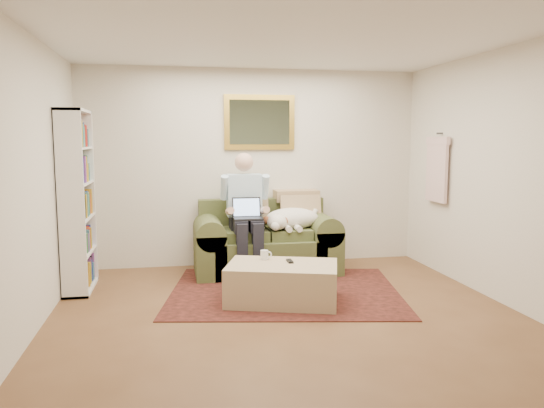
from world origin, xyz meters
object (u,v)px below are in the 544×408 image
object	(u,v)px
ottoman	(282,283)
bookshelf	(77,201)
seated_man	(246,215)
laptop	(247,213)
sleeping_dog	(292,219)
sofa	(266,247)
coffee_mug	(264,255)

from	to	relation	value
ottoman	bookshelf	xyz separation A→B (m)	(-2.13, 0.90, 0.80)
seated_man	bookshelf	size ratio (longest dim) A/B	0.76
laptop	sleeping_dog	xyz separation A→B (m)	(0.59, 0.14, -0.11)
sofa	ottoman	bearing A→B (deg)	-92.56
sleeping_dog	coffee_mug	xyz separation A→B (m)	(-0.53, -0.98, -0.23)
laptop	coffee_mug	bearing A→B (deg)	-85.63
seated_man	coffee_mug	xyz separation A→B (m)	(0.06, -0.91, -0.30)
coffee_mug	bookshelf	bearing A→B (deg)	161.57
laptop	bookshelf	size ratio (longest dim) A/B	0.17
laptop	bookshelf	world-z (taller)	bookshelf
coffee_mug	seated_man	bearing A→B (deg)	94.04
ottoman	sofa	bearing A→B (deg)	87.44
sleeping_dog	bookshelf	world-z (taller)	bookshelf
sofa	bookshelf	bearing A→B (deg)	-169.34
laptop	bookshelf	distance (m)	1.94
sofa	seated_man	bearing A→B (deg)	-148.55
sofa	coffee_mug	bearing A→B (deg)	-100.79
seated_man	sleeping_dog	size ratio (longest dim) A/B	2.04
ottoman	coffee_mug	world-z (taller)	coffee_mug
ottoman	coffee_mug	distance (m)	0.38
sleeping_dog	ottoman	xyz separation A→B (m)	(-0.38, -1.22, -0.48)
sofa	seated_man	size ratio (longest dim) A/B	1.19
bookshelf	ottoman	bearing A→B (deg)	-22.86
sleeping_dog	coffee_mug	world-z (taller)	sleeping_dog
laptop	coffee_mug	size ratio (longest dim) A/B	3.48
sofa	bookshelf	size ratio (longest dim) A/B	0.90
sofa	bookshelf	distance (m)	2.34
seated_man	bookshelf	bearing A→B (deg)	-172.65
ottoman	coffee_mug	size ratio (longest dim) A/B	11.15
sofa	seated_man	xyz separation A→B (m)	(-0.27, -0.16, 0.45)
sofa	laptop	world-z (taller)	laptop
sofa	bookshelf	xyz separation A→B (m)	(-2.19, -0.41, 0.69)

